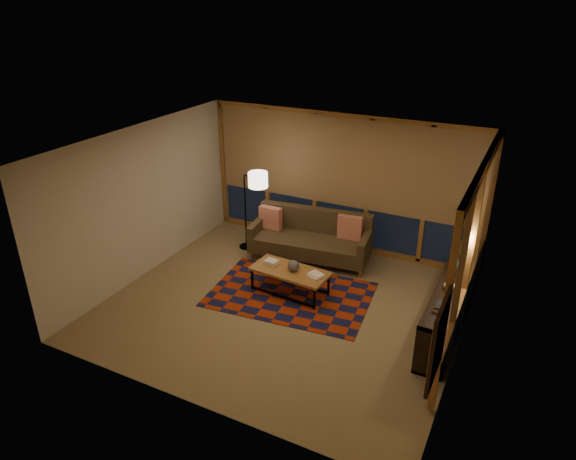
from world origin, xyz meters
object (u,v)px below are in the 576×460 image
at_px(sofa, 310,238).
at_px(coffee_table, 290,281).
at_px(bookshelf, 451,299).
at_px(floor_lamp, 245,208).

relative_size(sofa, coffee_table, 1.69).
height_order(sofa, bookshelf, sofa).
xyz_separation_m(sofa, bookshelf, (2.78, -0.86, -0.08)).
xyz_separation_m(floor_lamp, bookshelf, (4.13, -0.76, -0.46)).
bearing_deg(bookshelf, coffee_table, -171.18).
bearing_deg(floor_lamp, sofa, 20.95).
bearing_deg(sofa, coffee_table, -87.90).
xyz_separation_m(coffee_table, bookshelf, (2.58, 0.40, 0.15)).
height_order(sofa, floor_lamp, floor_lamp).
height_order(sofa, coffee_table, sofa).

